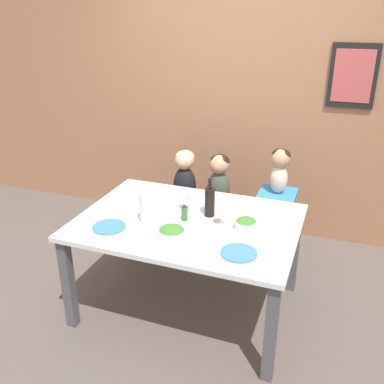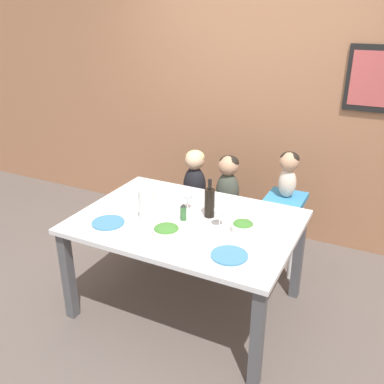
{
  "view_description": "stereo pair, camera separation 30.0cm",
  "coord_description": "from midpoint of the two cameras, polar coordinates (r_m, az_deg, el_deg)",
  "views": [
    {
      "loc": [
        0.96,
        -2.51,
        2.12
      ],
      "look_at": [
        0.0,
        0.08,
        0.92
      ],
      "focal_mm": 40.0,
      "sensor_mm": 36.0,
      "label": 1
    },
    {
      "loc": [
        1.23,
        -2.39,
        2.12
      ],
      "look_at": [
        0.0,
        0.08,
        0.92
      ],
      "focal_mm": 40.0,
      "sensor_mm": 36.0,
      "label": 2
    }
  ],
  "objects": [
    {
      "name": "wine_glass_far",
      "position": [
        3.11,
        2.18,
        -0.41
      ],
      "size": [
        0.08,
        0.08,
        0.17
      ],
      "color": "white",
      "rests_on": "dining_table"
    },
    {
      "name": "wine_bottle",
      "position": [
        3.02,
        5.21,
        -1.39
      ],
      "size": [
        0.07,
        0.07,
        0.29
      ],
      "color": "black",
      "rests_on": "dining_table"
    },
    {
      "name": "ground_plane",
      "position": [
        3.41,
        1.97,
        -14.86
      ],
      "size": [
        14.0,
        14.0,
        0.0
      ],
      "primitive_type": "plane",
      "color": "#564C47"
    },
    {
      "name": "person_baby_right",
      "position": [
        3.54,
        15.14,
        2.8
      ],
      "size": [
        0.16,
        0.16,
        0.38
      ],
      "color": "beige",
      "rests_on": "chair_right_highchair"
    },
    {
      "name": "dinner_plate_front_left",
      "position": [
        2.99,
        -8.32,
        -4.13
      ],
      "size": [
        0.23,
        0.23,
        0.01
      ],
      "color": "teal",
      "rests_on": "dining_table"
    },
    {
      "name": "paper_towel_roll",
      "position": [
        2.96,
        -3.15,
        -1.81
      ],
      "size": [
        0.12,
        0.12,
        0.23
      ],
      "color": "white",
      "rests_on": "dining_table"
    },
    {
      "name": "dining_table",
      "position": [
        3.05,
        2.13,
        -5.23
      ],
      "size": [
        1.53,
        1.1,
        0.74
      ],
      "color": "silver",
      "rests_on": "ground_plane"
    },
    {
      "name": "chair_far_center",
      "position": [
        3.87,
        6.85,
        -3.4
      ],
      "size": [
        0.36,
        0.4,
        0.46
      ],
      "color": "silver",
      "rests_on": "ground_plane"
    },
    {
      "name": "chair_right_highchair",
      "position": [
        3.69,
        14.5,
        -2.88
      ],
      "size": [
        0.31,
        0.34,
        0.68
      ],
      "color": "silver",
      "rests_on": "ground_plane"
    },
    {
      "name": "chair_far_left",
      "position": [
        3.98,
        2.5,
        -2.48
      ],
      "size": [
        0.36,
        0.4,
        0.46
      ],
      "color": "silver",
      "rests_on": "ground_plane"
    },
    {
      "name": "salad_bowl_small",
      "position": [
        2.88,
        9.79,
        -4.62
      ],
      "size": [
        0.16,
        0.16,
        0.08
      ],
      "color": "silver",
      "rests_on": "dining_table"
    },
    {
      "name": "dinner_plate_back_right",
      "position": [
        3.11,
        12.03,
        -3.28
      ],
      "size": [
        0.23,
        0.23,
        0.01
      ],
      "color": "silver",
      "rests_on": "dining_table"
    },
    {
      "name": "salad_bowl_large",
      "position": [
        2.78,
        -0.35,
        -5.32
      ],
      "size": [
        0.19,
        0.19,
        0.08
      ],
      "color": "silver",
      "rests_on": "dining_table"
    },
    {
      "name": "condiment_bottle_hot_sauce",
      "position": [
        2.98,
        1.71,
        -2.8
      ],
      "size": [
        0.04,
        0.04,
        0.12
      ],
      "color": "#336633",
      "rests_on": "dining_table"
    },
    {
      "name": "dinner_plate_back_left",
      "position": [
        3.4,
        -2.46,
        -0.36
      ],
      "size": [
        0.23,
        0.23,
        0.01
      ],
      "color": "silver",
      "rests_on": "dining_table"
    },
    {
      "name": "dinner_plate_front_right",
      "position": [
        2.62,
        8.33,
        -8.45
      ],
      "size": [
        0.23,
        0.23,
        0.01
      ],
      "color": "teal",
      "rests_on": "dining_table"
    },
    {
      "name": "person_child_left",
      "position": [
        3.84,
        2.6,
        2.22
      ],
      "size": [
        0.21,
        0.18,
        0.5
      ],
      "color": "black",
      "rests_on": "chair_far_left"
    },
    {
      "name": "wine_glass_near",
      "position": [
        2.88,
        6.72,
        -2.53
      ],
      "size": [
        0.08,
        0.08,
        0.17
      ],
      "color": "white",
      "rests_on": "dining_table"
    },
    {
      "name": "wall_back",
      "position": [
        4.14,
        11.04,
        12.39
      ],
      "size": [
        10.0,
        0.09,
        2.7
      ],
      "color": "#9E6B4C",
      "rests_on": "ground_plane"
    },
    {
      "name": "person_child_center",
      "position": [
        3.73,
        7.12,
        1.41
      ],
      "size": [
        0.21,
        0.18,
        0.5
      ],
      "color": "#3D4238",
      "rests_on": "chair_far_center"
    }
  ]
}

